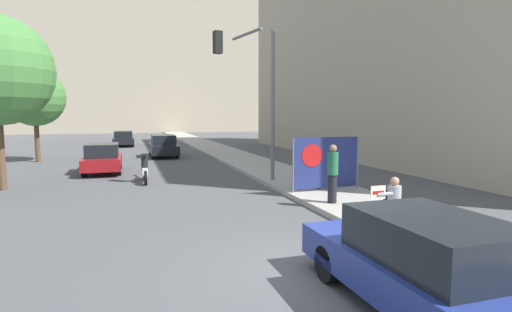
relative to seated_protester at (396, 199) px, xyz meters
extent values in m
plane|color=#4F4F51|center=(-2.96, -1.84, -0.81)|extent=(160.00, 160.00, 0.00)
cube|color=#A8A399|center=(0.51, 13.16, -0.72)|extent=(3.03, 90.00, 0.17)
cube|color=tan|center=(-4.96, 64.40, 14.85)|extent=(52.00, 12.00, 31.32)
cube|color=tan|center=(11.58, 15.25, 7.59)|extent=(10.00, 32.00, 16.78)
cylinder|color=#474C56|center=(-0.16, -0.13, -0.42)|extent=(0.03, 0.03, 0.43)
cylinder|color=#474C56|center=(0.21, -0.13, -0.42)|extent=(0.03, 0.03, 0.43)
cylinder|color=#474C56|center=(-0.16, 0.24, -0.42)|extent=(0.03, 0.03, 0.43)
cylinder|color=#474C56|center=(0.21, 0.24, -0.42)|extent=(0.03, 0.03, 0.43)
cube|color=navy|center=(0.02, 0.05, -0.19)|extent=(0.40, 0.40, 0.02)
cube|color=navy|center=(0.02, 0.24, 0.01)|extent=(0.40, 0.02, 0.38)
cylinder|color=#756651|center=(0.02, -0.11, -0.09)|extent=(0.18, 0.42, 0.18)
cylinder|color=#756651|center=(0.02, -0.32, -0.42)|extent=(0.16, 0.16, 0.43)
cube|color=black|center=(0.02, -0.38, -0.58)|extent=(0.20, 0.28, 0.10)
cylinder|color=#9E9EA3|center=(0.02, 0.08, 0.08)|extent=(0.34, 0.34, 0.52)
sphere|color=tan|center=(0.02, 0.08, 0.45)|extent=(0.22, 0.22, 0.22)
cylinder|color=#9E9EA3|center=(-0.31, 0.00, 0.16)|extent=(0.45, 0.09, 0.09)
cube|color=#EAE5C6|center=(-0.51, 0.00, 0.21)|extent=(0.42, 0.02, 0.34)
cube|color=#AD1414|center=(-0.51, -0.01, 0.21)|extent=(0.32, 0.01, 0.08)
cylinder|color=black|center=(-0.31, 2.68, -0.19)|extent=(0.28, 0.28, 0.89)
cylinder|color=#236642|center=(-0.31, 2.68, 0.61)|extent=(0.34, 0.34, 0.70)
sphere|color=#936B4C|center=(-0.31, 2.68, 1.07)|extent=(0.23, 0.23, 0.23)
cylinder|color=black|center=(0.40, 5.12, -0.21)|extent=(0.28, 0.28, 0.85)
cylinder|color=silver|center=(0.40, 5.12, 0.56)|extent=(0.34, 0.34, 0.68)
sphere|color=#936B4C|center=(0.40, 5.12, 1.01)|extent=(0.22, 0.22, 0.22)
cylinder|color=slate|center=(-0.83, 4.59, 0.34)|extent=(0.06, 0.06, 1.94)
cylinder|color=slate|center=(1.76, 4.59, 0.34)|extent=(0.06, 0.06, 1.94)
cube|color=navy|center=(0.46, 4.59, 0.39)|extent=(2.58, 0.02, 1.84)
cylinder|color=red|center=(-0.10, 4.57, 0.66)|extent=(0.81, 0.01, 0.81)
cylinder|color=slate|center=(-0.56, 7.41, 2.47)|extent=(0.16, 0.16, 6.20)
cylinder|color=slate|center=(-1.76, 7.19, 5.27)|extent=(0.55, 2.42, 0.11)
cube|color=black|center=(-2.96, 6.96, 4.85)|extent=(0.35, 0.35, 0.84)
sphere|color=green|center=(-2.96, 6.96, 4.57)|extent=(0.18, 0.18, 0.18)
cube|color=navy|center=(-2.25, -3.62, -0.25)|extent=(1.82, 4.48, 0.56)
cube|color=black|center=(-2.25, -3.80, 0.35)|extent=(1.57, 2.33, 0.65)
cylinder|color=black|center=(-3.05, -2.23, -0.49)|extent=(0.22, 0.64, 0.64)
cylinder|color=black|center=(-1.45, -2.23, -0.49)|extent=(0.22, 0.64, 0.64)
cube|color=maroon|center=(-7.59, 13.17, -0.26)|extent=(1.77, 4.14, 0.55)
cube|color=black|center=(-7.59, 13.00, 0.35)|extent=(1.52, 2.15, 0.65)
cylinder|color=black|center=(-8.37, 14.45, -0.49)|extent=(0.22, 0.64, 0.64)
cylinder|color=black|center=(-6.82, 14.45, -0.49)|extent=(0.22, 0.64, 0.64)
cylinder|color=black|center=(-8.37, 11.88, -0.49)|extent=(0.22, 0.64, 0.64)
cylinder|color=black|center=(-6.82, 11.88, -0.49)|extent=(0.22, 0.64, 0.64)
cube|color=black|center=(-4.04, 20.12, -0.24)|extent=(1.80, 4.48, 0.58)
cube|color=black|center=(-4.04, 19.94, 0.39)|extent=(1.55, 2.33, 0.67)
cylinder|color=black|center=(-4.83, 21.51, -0.49)|extent=(0.22, 0.64, 0.64)
cylinder|color=black|center=(-3.25, 21.51, -0.49)|extent=(0.22, 0.64, 0.64)
cylinder|color=black|center=(-4.83, 18.73, -0.49)|extent=(0.22, 0.64, 0.64)
cylinder|color=black|center=(-3.25, 18.73, -0.49)|extent=(0.22, 0.64, 0.64)
cube|color=black|center=(-6.79, 30.78, -0.27)|extent=(1.84, 4.28, 0.52)
cube|color=black|center=(-6.79, 30.61, 0.30)|extent=(1.58, 2.22, 0.62)
cylinder|color=black|center=(-7.59, 32.11, -0.49)|extent=(0.22, 0.64, 0.64)
cylinder|color=black|center=(-5.98, 32.11, -0.49)|extent=(0.22, 0.64, 0.64)
cylinder|color=black|center=(-7.59, 29.46, -0.49)|extent=(0.22, 0.64, 0.64)
cylinder|color=black|center=(-5.98, 29.46, -0.49)|extent=(0.22, 0.64, 0.64)
cube|color=white|center=(-5.69, 9.49, -0.33)|extent=(0.24, 0.94, 0.32)
cylinder|color=black|center=(-5.69, 9.44, -0.01)|extent=(0.28, 0.28, 0.51)
sphere|color=black|center=(-5.69, 9.44, 0.26)|extent=(0.24, 0.24, 0.24)
cylinder|color=black|center=(-5.69, 10.27, -0.51)|extent=(0.10, 0.60, 0.60)
cylinder|color=black|center=(-5.69, 8.70, -0.51)|extent=(0.10, 0.60, 0.60)
cylinder|color=brown|center=(-11.02, 9.29, 0.75)|extent=(0.28, 0.28, 3.12)
cylinder|color=brown|center=(-11.72, 19.34, 0.57)|extent=(0.28, 0.28, 2.75)
sphere|color=#47843D|center=(-11.72, 19.34, 3.20)|extent=(3.58, 3.58, 3.58)
camera|label=1|loc=(-6.30, -8.26, 2.10)|focal=28.00mm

